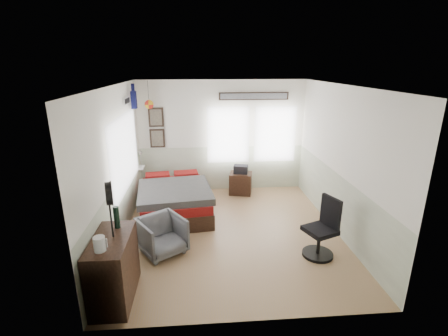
{
  "coord_description": "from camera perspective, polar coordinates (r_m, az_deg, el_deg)",
  "views": [
    {
      "loc": [
        -0.57,
        -5.46,
        3.04
      ],
      "look_at": [
        -0.1,
        0.4,
        1.15
      ],
      "focal_mm": 26.0,
      "sensor_mm": 36.0,
      "label": 1
    }
  ],
  "objects": [
    {
      "name": "ground_plane",
      "position": [
        6.28,
        1.23,
        -11.2
      ],
      "size": [
        4.0,
        4.5,
        0.01
      ],
      "primitive_type": "cube",
      "color": "#AA8251"
    },
    {
      "name": "room_shell",
      "position": [
        5.85,
        0.39,
        3.68
      ],
      "size": [
        4.02,
        4.52,
        2.71
      ],
      "color": "white",
      "rests_on": "ground_plane"
    },
    {
      "name": "wall_decor",
      "position": [
        7.49,
        -8.78,
        10.42
      ],
      "size": [
        3.55,
        1.32,
        1.44
      ],
      "color": "black",
      "rests_on": "room_shell"
    },
    {
      "name": "bed",
      "position": [
        6.98,
        -8.69,
        -5.43
      ],
      "size": [
        1.62,
        2.13,
        0.63
      ],
      "rotation": [
        0.0,
        0.0,
        0.13
      ],
      "color": "black",
      "rests_on": "ground_plane"
    },
    {
      "name": "dresser",
      "position": [
        4.75,
        -18.83,
        -16.36
      ],
      "size": [
        0.48,
        1.0,
        0.9
      ],
      "primitive_type": "cube",
      "color": "black",
      "rests_on": "ground_plane"
    },
    {
      "name": "armchair",
      "position": [
        5.61,
        -10.83,
        -11.59
      ],
      "size": [
        0.94,
        0.95,
        0.63
      ],
      "primitive_type": "imported",
      "rotation": [
        0.0,
        0.0,
        0.58
      ],
      "color": "#606060",
      "rests_on": "ground_plane"
    },
    {
      "name": "nightstand",
      "position": [
        7.93,
        2.93,
        -2.69
      ],
      "size": [
        0.6,
        0.52,
        0.52
      ],
      "primitive_type": "cube",
      "rotation": [
        0.0,
        0.0,
        -0.22
      ],
      "color": "black",
      "rests_on": "ground_plane"
    },
    {
      "name": "task_chair",
      "position": [
        5.64,
        16.89,
        -10.81
      ],
      "size": [
        0.58,
        0.58,
        1.01
      ],
      "rotation": [
        0.0,
        0.0,
        0.38
      ],
      "color": "black",
      "rests_on": "ground_plane"
    },
    {
      "name": "kettle",
      "position": [
        4.24,
        -21.04,
        -12.36
      ],
      "size": [
        0.16,
        0.14,
        0.19
      ],
      "rotation": [
        0.0,
        0.0,
        0.06
      ],
      "color": "silver",
      "rests_on": "dresser"
    },
    {
      "name": "bottle",
      "position": [
        4.69,
        -18.37,
        -8.22
      ],
      "size": [
        0.08,
        0.08,
        0.31
      ],
      "primitive_type": "cylinder",
      "color": "black",
      "rests_on": "dresser"
    },
    {
      "name": "stand_fan",
      "position": [
        4.3,
        -19.54,
        -4.43
      ],
      "size": [
        0.15,
        0.31,
        0.76
      ],
      "rotation": [
        0.0,
        0.0,
        0.25
      ],
      "color": "black",
      "rests_on": "dresser"
    },
    {
      "name": "black_bag",
      "position": [
        7.81,
        2.97,
        -0.22
      ],
      "size": [
        0.38,
        0.29,
        0.2
      ],
      "primitive_type": "cube",
      "rotation": [
        0.0,
        0.0,
        -0.24
      ],
      "color": "black",
      "rests_on": "nightstand"
    }
  ]
}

